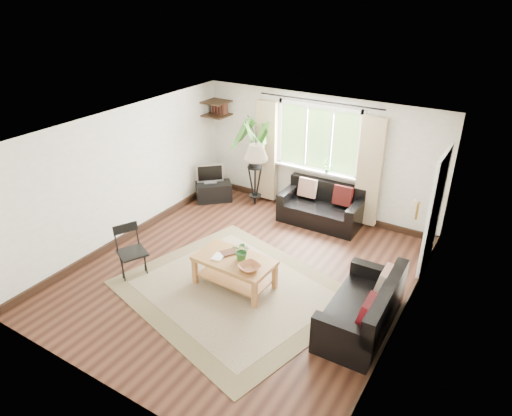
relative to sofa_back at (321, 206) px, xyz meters
The scene contains 24 objects.
floor 2.35m from the sofa_back, 98.02° to the right, with size 5.50×5.50×0.00m, color black.
ceiling 3.08m from the sofa_back, 98.02° to the right, with size 5.50×5.50×0.00m, color white.
wall_back 1.00m from the sofa_back, 125.55° to the left, with size 5.00×0.02×2.40m, color beige.
wall_front 5.13m from the sofa_back, 93.67° to the right, with size 5.00×0.02×2.40m, color beige.
wall_left 3.73m from the sofa_back, 140.87° to the right, with size 0.02×5.50×2.40m, color beige.
wall_right 3.27m from the sofa_back, 46.55° to the right, with size 0.02×5.50×2.40m, color beige.
rug 2.77m from the sofa_back, 94.66° to the right, with size 3.17×2.72×0.02m, color #C2B397.
window 1.29m from the sofa_back, 128.09° to the left, with size 2.50×0.16×2.16m, color white, non-canonical shape.
door 2.32m from the sofa_back, 15.55° to the right, with size 0.06×0.96×2.06m, color silver.
corner_shelf 3.00m from the sofa_back, behind, with size 0.50×0.50×0.34m, color black, non-canonical shape.
pendant_lamp 2.56m from the sofa_back, 99.68° to the right, with size 0.36×0.36×0.54m, color beige, non-canonical shape.
wall_sconce 3.21m from the sofa_back, 43.48° to the right, with size 0.12×0.12×0.28m, color beige, non-canonical shape.
sofa_back is the anchor object (origin of this frame).
sofa_right 3.04m from the sofa_back, 55.59° to the right, with size 0.80×1.59×0.75m, color black, non-canonical shape.
coffee_table 2.63m from the sofa_back, 96.06° to the right, with size 1.22×0.67×0.50m, color olive, non-canonical shape.
table_plant 2.58m from the sofa_back, 93.68° to the right, with size 0.27×0.24×0.30m, color #286126.
bowl 2.74m from the sofa_back, 88.45° to the right, with size 0.31×0.31×0.08m, color #975734.
book_a 2.78m from the sofa_back, 102.31° to the right, with size 0.16×0.22×0.02m, color white.
book_b 2.53m from the sofa_back, 101.83° to the right, with size 0.18×0.24×0.02m, color #522F21.
tv_stand 2.41m from the sofa_back, behind, with size 0.74×0.42×0.40m, color black.
tv 2.50m from the sofa_back, behind, with size 0.57×0.19×0.44m, color #A5A5AA, non-canonical shape.
palm_stand 1.63m from the sofa_back, behind, with size 0.73×0.73×1.87m, color black, non-canonical shape.
folding_chair 3.71m from the sofa_back, 118.88° to the right, with size 0.45×0.45×0.87m, color black, non-canonical shape.
sill_plant 0.77m from the sofa_back, 102.46° to the left, with size 0.14×0.10×0.27m, color #2D6023.
Camera 1 is at (3.38, -5.14, 4.33)m, focal length 32.00 mm.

